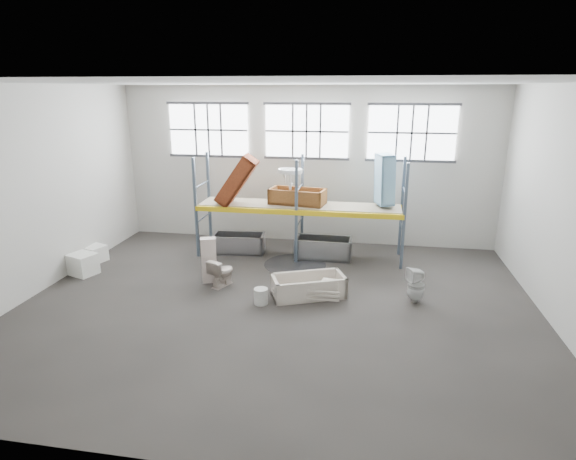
% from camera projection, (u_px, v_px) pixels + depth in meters
% --- Properties ---
extents(floor, '(12.00, 10.00, 0.10)m').
position_uv_depth(floor, '(277.00, 307.00, 11.01)').
color(floor, '#413C38').
rests_on(floor, ground).
extents(ceiling, '(12.00, 10.00, 0.10)m').
position_uv_depth(ceiling, '(276.00, 80.00, 9.53)').
color(ceiling, silver).
rests_on(ceiling, ground).
extents(wall_back, '(12.00, 0.10, 5.00)m').
position_uv_depth(wall_back, '(307.00, 166.00, 15.03)').
color(wall_back, beige).
rests_on(wall_back, ground).
extents(wall_front, '(12.00, 0.10, 5.00)m').
position_uv_depth(wall_front, '(194.00, 299.00, 5.50)').
color(wall_front, beige).
rests_on(wall_front, ground).
extents(wall_left, '(0.10, 10.00, 5.00)m').
position_uv_depth(wall_left, '(30.00, 192.00, 11.25)').
color(wall_left, '#BCB8AE').
rests_on(wall_left, ground).
extents(wall_right, '(0.10, 10.00, 5.00)m').
position_uv_depth(wall_right, '(575.00, 214.00, 9.29)').
color(wall_right, '#B5B2A8').
rests_on(wall_right, ground).
extents(window_left, '(2.60, 0.04, 1.60)m').
position_uv_depth(window_left, '(209.00, 130.00, 15.13)').
color(window_left, white).
rests_on(window_left, wall_back).
extents(window_mid, '(2.60, 0.04, 1.60)m').
position_uv_depth(window_mid, '(307.00, 131.00, 14.61)').
color(window_mid, white).
rests_on(window_mid, wall_back).
extents(window_right, '(2.60, 0.04, 1.60)m').
position_uv_depth(window_right, '(412.00, 133.00, 14.09)').
color(window_right, white).
rests_on(window_right, wall_back).
extents(rack_upright_la, '(0.08, 0.08, 3.00)m').
position_uv_depth(rack_upright_la, '(196.00, 208.00, 13.78)').
color(rack_upright_la, slate).
rests_on(rack_upright_la, floor).
extents(rack_upright_lb, '(0.08, 0.08, 3.00)m').
position_uv_depth(rack_upright_lb, '(209.00, 199.00, 14.91)').
color(rack_upright_lb, slate).
rests_on(rack_upright_lb, floor).
extents(rack_upright_ma, '(0.08, 0.08, 3.00)m').
position_uv_depth(rack_upright_ma, '(296.00, 213.00, 13.29)').
color(rack_upright_ma, slate).
rests_on(rack_upright_ma, floor).
extents(rack_upright_mb, '(0.08, 0.08, 3.00)m').
position_uv_depth(rack_upright_mb, '(302.00, 203.00, 14.42)').
color(rack_upright_mb, slate).
rests_on(rack_upright_mb, floor).
extents(rack_upright_ra, '(0.08, 0.08, 3.00)m').
position_uv_depth(rack_upright_ra, '(404.00, 217.00, 12.81)').
color(rack_upright_ra, slate).
rests_on(rack_upright_ra, floor).
extents(rack_upright_rb, '(0.08, 0.08, 3.00)m').
position_uv_depth(rack_upright_rb, '(402.00, 207.00, 13.94)').
color(rack_upright_rb, slate).
rests_on(rack_upright_rb, floor).
extents(rack_beam_front, '(6.00, 0.10, 0.14)m').
position_uv_depth(rack_beam_front, '(296.00, 213.00, 13.29)').
color(rack_beam_front, yellow).
rests_on(rack_beam_front, floor).
extents(rack_beam_back, '(6.00, 0.10, 0.14)m').
position_uv_depth(rack_beam_back, '(302.00, 203.00, 14.42)').
color(rack_beam_back, yellow).
rests_on(rack_beam_back, floor).
extents(shelf_deck, '(5.90, 1.10, 0.03)m').
position_uv_depth(shelf_deck, '(299.00, 205.00, 13.84)').
color(shelf_deck, gray).
rests_on(shelf_deck, floor).
extents(wet_patch, '(1.80, 1.80, 0.00)m').
position_uv_depth(wet_patch, '(295.00, 264.00, 13.54)').
color(wet_patch, black).
rests_on(wet_patch, floor).
extents(bathtub_beige, '(1.93, 1.43, 0.52)m').
position_uv_depth(bathtub_beige, '(308.00, 286.00, 11.42)').
color(bathtub_beige, beige).
rests_on(bathtub_beige, floor).
extents(cistern_spare, '(0.43, 0.25, 0.39)m').
position_uv_depth(cistern_spare, '(331.00, 287.00, 11.29)').
color(cistern_spare, silver).
rests_on(cistern_spare, bathtub_beige).
extents(sink_in_tub, '(0.52, 0.52, 0.15)m').
position_uv_depth(sink_in_tub, '(291.00, 287.00, 11.60)').
color(sink_in_tub, beige).
rests_on(sink_in_tub, bathtub_beige).
extents(toilet_beige, '(0.67, 0.83, 0.74)m').
position_uv_depth(toilet_beige, '(222.00, 272.00, 11.99)').
color(toilet_beige, beige).
rests_on(toilet_beige, floor).
extents(cistern_tall, '(0.45, 0.37, 1.20)m').
position_uv_depth(cistern_tall, '(209.00, 260.00, 12.17)').
color(cistern_tall, beige).
rests_on(cistern_tall, floor).
extents(toilet_white, '(0.52, 0.52, 0.86)m').
position_uv_depth(toilet_white, '(416.00, 285.00, 11.04)').
color(toilet_white, silver).
rests_on(toilet_white, floor).
extents(steel_tub_left, '(1.62, 0.86, 0.57)m').
position_uv_depth(steel_tub_left, '(239.00, 243.00, 14.50)').
color(steel_tub_left, '#9C9DA4').
rests_on(steel_tub_left, floor).
extents(steel_tub_right, '(1.68, 0.79, 0.61)m').
position_uv_depth(steel_tub_right, '(323.00, 248.00, 14.02)').
color(steel_tub_right, '#9B9EA2').
rests_on(steel_tub_right, floor).
extents(rust_tub_flat, '(1.72, 1.01, 0.46)m').
position_uv_depth(rust_tub_flat, '(297.00, 196.00, 13.84)').
color(rust_tub_flat, brown).
rests_on(rust_tub_flat, shelf_deck).
extents(rust_tub_tilted, '(1.32, 0.82, 1.56)m').
position_uv_depth(rust_tub_tilted, '(237.00, 181.00, 13.71)').
color(rust_tub_tilted, maroon).
rests_on(rust_tub_tilted, shelf_deck).
extents(sink_on_shelf, '(0.73, 0.58, 0.62)m').
position_uv_depth(sink_on_shelf, '(290.00, 189.00, 13.59)').
color(sink_on_shelf, white).
rests_on(sink_on_shelf, rust_tub_flat).
extents(blue_tub_upright, '(0.64, 0.78, 1.45)m').
position_uv_depth(blue_tub_upright, '(385.00, 180.00, 13.33)').
color(blue_tub_upright, '#7FB4D7').
rests_on(blue_tub_upright, shelf_deck).
extents(bucket, '(0.42, 0.42, 0.38)m').
position_uv_depth(bucket, '(261.00, 296.00, 11.01)').
color(bucket, beige).
rests_on(bucket, floor).
extents(carton_near, '(0.83, 0.77, 0.58)m').
position_uv_depth(carton_near, '(83.00, 264.00, 12.76)').
color(carton_near, white).
rests_on(carton_near, floor).
extents(carton_far, '(0.72, 0.72, 0.47)m').
position_uv_depth(carton_far, '(95.00, 254.00, 13.73)').
color(carton_far, white).
rests_on(carton_far, floor).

